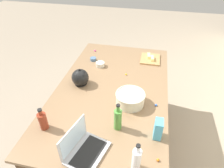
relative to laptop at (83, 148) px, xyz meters
The scene contains 18 objects.
ground_plane 1.23m from the laptop, behind, with size 12.00×12.00×0.00m, color gray.
island_counter 0.93m from the laptop, behind, with size 1.93×1.13×0.90m.
laptop is the anchor object (origin of this frame).
mixing_bowl_large 0.64m from the laptop, 156.25° to the left, with size 0.27×0.27×0.12m.
bottle_olive 0.34m from the laptop, 143.93° to the left, with size 0.06×0.06×0.25m.
bottle_vinegar 0.39m from the laptop, 83.81° to the left, with size 0.06×0.06×0.25m.
bottle_soy 0.41m from the laptop, 111.09° to the right, with size 0.07×0.07×0.21m.
kettle 0.84m from the laptop, 159.25° to the right, with size 0.21×0.18×0.20m.
cutting_board 1.51m from the laptop, 164.73° to the left, with size 0.28×0.24×0.02m, color #AD7F4C.
butter_stick_left 1.53m from the laptop, 165.84° to the left, with size 0.11×0.04×0.04m, color #F4E58C.
butter_stick_right 1.49m from the laptop, 163.65° to the left, with size 0.11×0.04×0.04m, color #F4E58C.
ramekin_small 1.18m from the laptop, behind, with size 0.10×0.10×0.05m, color beige.
ramekin_medium 1.32m from the laptop, 166.49° to the right, with size 0.08×0.08×0.04m, color slate.
candy_bag 0.58m from the laptop, 116.12° to the left, with size 0.09×0.06×0.17m, color #4CA5CC.
candy_0 0.53m from the laptop, 94.32° to the left, with size 0.02×0.02×0.02m, color orange.
candy_1 1.56m from the laptop, 166.86° to the right, with size 0.02×0.02×0.02m, color #CC3399.
candy_2 1.06m from the laptop, behind, with size 0.02×0.02×0.02m, color yellow.
candy_3 0.78m from the laptop, 140.34° to the left, with size 0.02×0.02×0.02m, color blue.
Camera 1 is at (1.56, 0.34, 2.15)m, focal length 31.29 mm.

